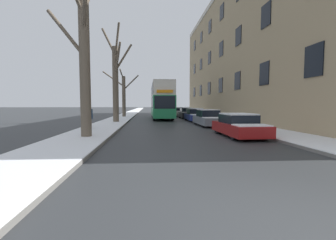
% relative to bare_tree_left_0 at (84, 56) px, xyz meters
% --- Properties ---
extents(ground_plane, '(320.00, 320.00, 0.00)m').
position_rel_bare_tree_left_0_xyz_m(ground_plane, '(5.43, -9.06, -4.34)').
color(ground_plane, '#303335').
extents(sidewalk_left, '(2.93, 130.00, 0.16)m').
position_rel_bare_tree_left_0_xyz_m(sidewalk_left, '(-0.20, 43.94, -4.26)').
color(sidewalk_left, slate).
rests_on(sidewalk_left, ground).
extents(sidewalk_right, '(2.93, 130.00, 0.16)m').
position_rel_bare_tree_left_0_xyz_m(sidewalk_right, '(11.06, 43.94, -4.26)').
color(sidewalk_right, slate).
rests_on(sidewalk_right, ground).
extents(terrace_facade_right, '(9.10, 42.25, 16.86)m').
position_rel_bare_tree_left_0_xyz_m(terrace_facade_right, '(17.02, 15.65, 4.09)').
color(terrace_facade_right, tan).
rests_on(terrace_facade_right, ground).
extents(bare_tree_left_0, '(3.10, 5.32, 8.95)m').
position_rel_bare_tree_left_0_xyz_m(bare_tree_left_0, '(0.00, 0.00, 0.00)').
color(bare_tree_left_0, brown).
rests_on(bare_tree_left_0, ground).
extents(bare_tree_left_1, '(2.88, 2.79, 9.30)m').
position_rel_bare_tree_left_0_xyz_m(bare_tree_left_1, '(0.21, 10.34, -0.01)').
color(bare_tree_left_1, brown).
rests_on(bare_tree_left_1, ground).
extents(bare_tree_left_2, '(5.04, 2.04, 6.75)m').
position_rel_bare_tree_left_0_xyz_m(bare_tree_left_2, '(-0.06, 19.98, -1.08)').
color(bare_tree_left_2, brown).
rests_on(bare_tree_left_2, ground).
extents(double_decker_bus, '(2.49, 11.60, 4.51)m').
position_rel_bare_tree_left_0_xyz_m(double_decker_bus, '(5.11, 17.28, -1.80)').
color(double_decker_bus, '#1E7A47').
rests_on(double_decker_bus, ground).
extents(parked_car_0, '(1.88, 4.41, 1.33)m').
position_rel_bare_tree_left_0_xyz_m(parked_car_0, '(8.51, 0.29, -3.72)').
color(parked_car_0, maroon).
rests_on(parked_car_0, ground).
extents(parked_car_1, '(1.80, 4.60, 1.41)m').
position_rel_bare_tree_left_0_xyz_m(parked_car_1, '(8.51, 6.85, -3.69)').
color(parked_car_1, slate).
rests_on(parked_car_1, ground).
extents(parked_car_2, '(1.72, 4.56, 1.45)m').
position_rel_bare_tree_left_0_xyz_m(parked_car_2, '(8.51, 12.32, -3.67)').
color(parked_car_2, navy).
rests_on(parked_car_2, ground).
extents(parked_car_3, '(1.72, 4.02, 1.45)m').
position_rel_bare_tree_left_0_xyz_m(parked_car_3, '(8.51, 17.69, -3.67)').
color(parked_car_3, black).
rests_on(parked_car_3, ground).
extents(parked_car_4, '(1.84, 4.04, 1.40)m').
position_rel_bare_tree_left_0_xyz_m(parked_car_4, '(8.51, 23.37, -3.69)').
color(parked_car_4, silver).
rests_on(parked_car_4, ground).
extents(pedestrian_left_sidewalk, '(0.38, 0.38, 1.75)m').
position_rel_bare_tree_left_0_xyz_m(pedestrian_left_sidewalk, '(-0.76, 4.03, -3.38)').
color(pedestrian_left_sidewalk, '#4C4742').
rests_on(pedestrian_left_sidewalk, ground).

